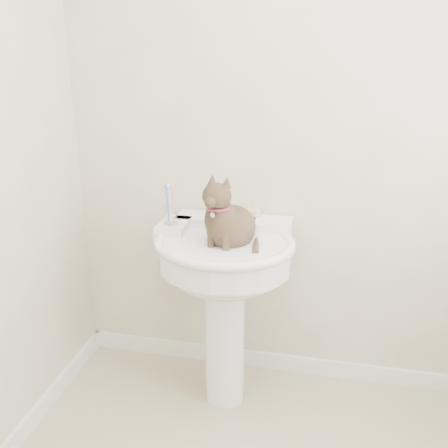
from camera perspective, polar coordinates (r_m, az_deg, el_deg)
The scene contains 7 objects.
wall_back at distance 2.31m, azimuth 8.56°, elevation 9.80°, with size 2.20×0.00×2.50m, color beige, non-canonical shape.
baseboard_back at distance 2.78m, azimuth 7.22°, elevation -15.45°, with size 2.20×0.02×0.09m, color white.
pedestal_sink at distance 2.24m, azimuth 0.04°, elevation -5.44°, with size 0.64×0.62×0.87m.
faucet at distance 2.30m, azimuth 0.93°, elevation 1.41°, with size 0.28×0.12×0.14m.
soap_bar at distance 2.38m, azimuth 2.81°, elevation 1.35°, with size 0.09×0.06×0.03m, color gold.
toothbrush_cup at distance 2.26m, azimuth -6.14°, elevation 1.09°, with size 0.07×0.07×0.19m.
cat at distance 2.14m, azimuth 0.53°, elevation 0.13°, with size 0.24×0.30×0.44m.
Camera 1 is at (0.14, -1.17, 1.66)m, focal length 40.00 mm.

